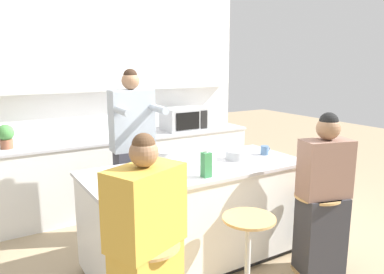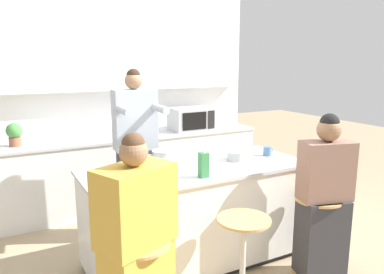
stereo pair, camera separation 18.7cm
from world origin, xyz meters
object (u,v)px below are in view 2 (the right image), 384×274
banana_bunch (133,178)px  potted_plant (14,133)px  person_cooking (136,156)px  kitchen_island (196,214)px  bar_stool_center (243,256)px  person_seated_near (323,205)px  juice_carton (204,165)px  microwave (191,119)px  fruit_bowl (236,156)px  coffee_cup_near (267,151)px  bar_stool_rightmost (316,231)px  cooking_pot (163,157)px  person_wrapped_blanket (137,249)px

banana_bunch → potted_plant: (-0.73, 1.75, 0.12)m
person_cooking → banana_bunch: bearing=-107.8°
kitchen_island → bar_stool_center: 0.72m
kitchen_island → person_seated_near: bearing=-41.4°
bar_stool_center → person_seated_near: bearing=0.3°
kitchen_island → person_seated_near: person_seated_near is taller
person_seated_near → potted_plant: size_ratio=5.49×
juice_carton → microwave: size_ratio=0.39×
fruit_bowl → coffee_cup_near: (0.36, -0.00, 0.00)m
coffee_cup_near → potted_plant: 2.70m
bar_stool_rightmost → fruit_bowl: fruit_bowl is taller
person_cooking → banana_bunch: person_cooking is taller
bar_stool_center → person_seated_near: person_seated_near is taller
person_seated_near → banana_bunch: bearing=173.7°
bar_stool_center → banana_bunch: (-0.63, 0.59, 0.53)m
person_seated_near → microwave: (-0.01, 2.31, 0.41)m
banana_bunch → microwave: microwave is taller
bar_stool_center → banana_bunch: size_ratio=4.10×
cooking_pot → juice_carton: (0.12, -0.51, 0.04)m
cooking_pot → coffee_cup_near: size_ratio=2.59×
person_cooking → banana_bunch: (-0.34, -0.87, 0.07)m
microwave → person_seated_near: bearing=-89.6°
bar_stool_center → cooking_pot: cooking_pot is taller
kitchen_island → bar_stool_center: (0.00, -0.72, -0.06)m
fruit_bowl → person_wrapped_blanket: bearing=-149.9°
cooking_pot → coffee_cup_near: bearing=-11.6°
person_cooking → person_wrapped_blanket: (-0.52, -1.46, -0.20)m
cooking_pot → bar_stool_center: bearing=-76.7°
bar_stool_rightmost → cooking_pot: bearing=138.9°
coffee_cup_near → juice_carton: bearing=-161.2°
person_seated_near → potted_plant: bearing=148.8°
potted_plant → cooking_pot: bearing=-51.2°
kitchen_island → person_seated_near: (0.81, -0.71, 0.19)m
person_cooking → person_seated_near: size_ratio=1.24×
person_seated_near → coffee_cup_near: bearing=107.1°
bar_stool_center → cooking_pot: 1.12m
coffee_cup_near → banana_bunch: coffee_cup_near is taller
potted_plant → bar_stool_center: bearing=-60.0°
person_seated_near → juice_carton: person_seated_near is taller
juice_carton → cooking_pot: bearing=103.5°
bar_stool_rightmost → banana_bunch: 1.62m
person_cooking → potted_plant: (-1.06, 0.89, 0.18)m
juice_carton → potted_plant: 2.30m
person_wrapped_blanket → fruit_bowl: 1.48m
kitchen_island → fruit_bowl: fruit_bowl is taller
cooking_pot → potted_plant: (-1.14, 1.41, 0.08)m
kitchen_island → juice_carton: bearing=-108.4°
bar_stool_center → person_cooking: (-0.29, 1.46, 0.47)m
person_cooking → coffee_cup_near: person_cooking is taller
person_cooking → microwave: size_ratio=3.14×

